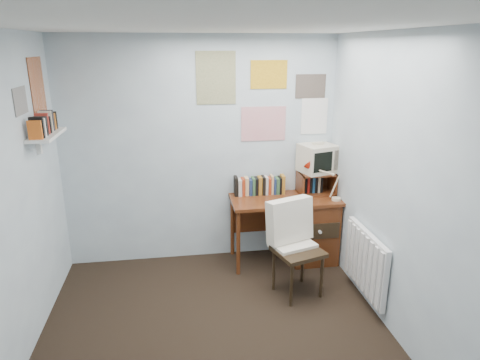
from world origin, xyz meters
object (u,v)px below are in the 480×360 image
(desk, at_px, (307,226))
(desk_lamp, at_px, (337,184))
(tv_riser, at_px, (316,183))
(crt_tv, at_px, (317,157))
(desk_chair, at_px, (298,252))
(radiator, at_px, (366,262))
(wall_shelf, at_px, (47,135))

(desk, bearing_deg, desk_lamp, -29.25)
(tv_riser, relative_size, crt_tv, 1.11)
(desk_chair, bearing_deg, tv_riser, 44.95)
(desk_chair, height_order, tv_riser, tv_riser)
(desk_chair, height_order, radiator, desk_chair)
(desk, height_order, tv_riser, tv_riser)
(desk, distance_m, crt_tv, 0.80)
(crt_tv, relative_size, wall_shelf, 0.58)
(crt_tv, relative_size, radiator, 0.45)
(radiator, height_order, wall_shelf, wall_shelf)
(desk, bearing_deg, desk_chair, -113.73)
(desk, height_order, radiator, desk)
(crt_tv, distance_m, radiator, 1.32)
(desk_lamp, bearing_deg, tv_riser, 112.98)
(wall_shelf, bearing_deg, desk, 8.40)
(desk_lamp, bearing_deg, desk, 143.81)
(desk_lamp, relative_size, crt_tv, 1.03)
(tv_riser, distance_m, radiator, 1.15)
(desk, xyz_separation_m, crt_tv, (0.13, 0.13, 0.78))
(tv_riser, height_order, wall_shelf, wall_shelf)
(radiator, bearing_deg, desk, 107.24)
(tv_riser, bearing_deg, desk_chair, -117.73)
(desk, relative_size, tv_riser, 3.00)
(desk, height_order, crt_tv, crt_tv)
(crt_tv, bearing_deg, desk, -150.49)
(desk_chair, distance_m, wall_shelf, 2.56)
(desk_chair, height_order, crt_tv, crt_tv)
(tv_riser, bearing_deg, crt_tv, 71.98)
(desk_chair, bearing_deg, desk, 48.95)
(tv_riser, xyz_separation_m, crt_tv, (0.01, 0.02, 0.30))
(tv_riser, relative_size, radiator, 0.50)
(desk_chair, xyz_separation_m, tv_riser, (0.43, 0.81, 0.43))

